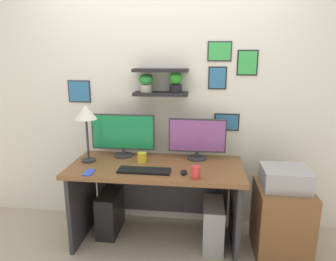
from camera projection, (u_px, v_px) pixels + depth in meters
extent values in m
plane|color=tan|center=(157.00, 240.00, 2.85)|extent=(8.00, 8.00, 0.00)
cube|color=silver|center=(163.00, 92.00, 2.95)|extent=(4.40, 0.04, 2.70)
cube|color=black|center=(161.00, 94.00, 2.83)|extent=(0.51, 0.20, 0.03)
cube|color=black|center=(161.00, 70.00, 2.78)|extent=(0.51, 0.20, 0.03)
cylinder|color=black|center=(176.00, 89.00, 2.81)|extent=(0.12, 0.12, 0.07)
ellipsoid|color=green|center=(176.00, 78.00, 2.78)|extent=(0.12, 0.12, 0.12)
cylinder|color=#B2A899|center=(146.00, 88.00, 2.84)|extent=(0.11, 0.11, 0.07)
ellipsoid|color=green|center=(146.00, 79.00, 2.82)|extent=(0.14, 0.14, 0.10)
cube|color=#2D2D33|center=(79.00, 91.00, 3.03)|extent=(0.23, 0.02, 0.22)
cube|color=teal|center=(79.00, 91.00, 3.02)|extent=(0.21, 0.00, 0.20)
cube|color=black|center=(227.00, 122.00, 2.92)|extent=(0.24, 0.02, 0.17)
cube|color=teal|center=(227.00, 122.00, 2.91)|extent=(0.21, 0.00, 0.14)
cube|color=#2D2D33|center=(220.00, 51.00, 2.77)|extent=(0.22, 0.02, 0.18)
cube|color=green|center=(220.00, 51.00, 2.77)|extent=(0.20, 0.00, 0.16)
cube|color=black|center=(217.00, 78.00, 2.83)|extent=(0.17, 0.02, 0.21)
cube|color=teal|center=(217.00, 78.00, 2.83)|extent=(0.15, 0.00, 0.19)
cube|color=black|center=(247.00, 63.00, 2.77)|extent=(0.19, 0.02, 0.23)
cube|color=green|center=(248.00, 63.00, 2.76)|extent=(0.16, 0.00, 0.21)
cube|color=brown|center=(156.00, 167.00, 2.67)|extent=(1.53, 0.68, 0.04)
cube|color=#2D2D33|center=(83.00, 201.00, 2.84)|extent=(0.04, 0.62, 0.71)
cube|color=#2D2D33|center=(235.00, 210.00, 2.68)|extent=(0.04, 0.62, 0.71)
cube|color=#2D2D33|center=(161.00, 188.00, 3.04)|extent=(1.33, 0.02, 0.50)
cylinder|color=#2D2D33|center=(124.00, 155.00, 2.91)|extent=(0.18, 0.18, 0.02)
cylinder|color=#2D2D33|center=(123.00, 151.00, 2.90)|extent=(0.03, 0.03, 0.06)
cube|color=#2D2D33|center=(123.00, 132.00, 2.86)|extent=(0.61, 0.02, 0.34)
cube|color=#198C4C|center=(123.00, 132.00, 2.85)|extent=(0.58, 0.00, 0.32)
cylinder|color=#2D2D33|center=(197.00, 158.00, 2.83)|extent=(0.18, 0.18, 0.02)
cylinder|color=#2D2D33|center=(197.00, 154.00, 2.82)|extent=(0.03, 0.03, 0.06)
cube|color=#2D2D33|center=(197.00, 135.00, 2.79)|extent=(0.53, 0.02, 0.31)
cube|color=#8C4C99|center=(197.00, 136.00, 2.77)|extent=(0.51, 0.00, 0.29)
cube|color=black|center=(144.00, 171.00, 2.51)|extent=(0.44, 0.14, 0.02)
ellipsoid|color=black|center=(184.00, 172.00, 2.46)|extent=(0.06, 0.09, 0.03)
cylinder|color=#2D2D33|center=(89.00, 160.00, 2.77)|extent=(0.13, 0.13, 0.02)
cylinder|color=#2D2D33|center=(87.00, 139.00, 2.72)|extent=(0.02, 0.02, 0.37)
cone|color=silver|center=(86.00, 112.00, 2.66)|extent=(0.20, 0.20, 0.12)
cube|color=blue|center=(89.00, 172.00, 2.49)|extent=(0.07, 0.14, 0.01)
cylinder|color=yellow|center=(142.00, 158.00, 2.73)|extent=(0.08, 0.08, 0.09)
cylinder|color=red|center=(196.00, 172.00, 2.37)|extent=(0.07, 0.07, 0.10)
cube|color=brown|center=(281.00, 220.00, 2.61)|extent=(0.44, 0.50, 0.61)
cube|color=#9E9EA3|center=(285.00, 178.00, 2.52)|extent=(0.38, 0.34, 0.17)
cube|color=black|center=(110.00, 212.00, 2.95)|extent=(0.18, 0.40, 0.41)
cube|color=#99999E|center=(213.00, 224.00, 2.73)|extent=(0.18, 0.40, 0.41)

